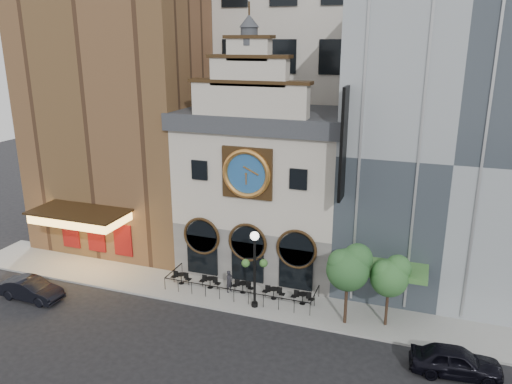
{
  "coord_description": "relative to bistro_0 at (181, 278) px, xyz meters",
  "views": [
    {
      "loc": [
        11.56,
        -26.85,
        17.25
      ],
      "look_at": [
        -0.11,
        6.0,
        6.59
      ],
      "focal_mm": 35.0,
      "sensor_mm": 36.0,
      "label": 1
    }
  ],
  "objects": [
    {
      "name": "clock_building",
      "position": [
        4.63,
        5.44,
        6.07
      ],
      "size": [
        12.6,
        8.78,
        18.65
      ],
      "color": "#605E5B",
      "rests_on": "ground"
    },
    {
      "name": "bistro_4",
      "position": [
        9.1,
        0.12,
        0.0
      ],
      "size": [
        1.58,
        0.68,
        0.9
      ],
      "color": "black",
      "rests_on": "sidewalk"
    },
    {
      "name": "pedestrian",
      "position": [
        3.81,
        0.03,
        0.34
      ],
      "size": [
        0.59,
        0.7,
        1.62
      ],
      "primitive_type": "imported",
      "rotation": [
        0.0,
        0.0,
        1.15
      ],
      "color": "black",
      "rests_on": "sidewalk"
    },
    {
      "name": "ground",
      "position": [
        4.63,
        -2.39,
        -0.61
      ],
      "size": [
        120.0,
        120.0,
        0.0
      ],
      "primitive_type": "plane",
      "color": "black",
      "rests_on": "ground"
    },
    {
      "name": "car_right",
      "position": [
        18.62,
        -4.15,
        0.2
      ],
      "size": [
        4.93,
        2.39,
        1.62
      ],
      "primitive_type": "imported",
      "rotation": [
        0.0,
        0.0,
        1.67
      ],
      "color": "black",
      "rests_on": "ground"
    },
    {
      "name": "office_tower",
      "position": [
        4.63,
        17.61,
        19.39
      ],
      "size": [
        20.0,
        16.0,
        40.0
      ],
      "primitive_type": "cube",
      "color": "beige",
      "rests_on": "ground"
    },
    {
      "name": "retail_building",
      "position": [
        17.62,
        7.6,
        9.53
      ],
      "size": [
        14.0,
        14.4,
        20.0
      ],
      "color": "gray",
      "rests_on": "ground"
    },
    {
      "name": "lamppost",
      "position": [
        6.16,
        -1.28,
        2.85
      ],
      "size": [
        1.64,
        0.95,
        5.36
      ],
      "rotation": [
        0.0,
        0.0,
        0.35
      ],
      "color": "black",
      "rests_on": "sidewalk"
    },
    {
      "name": "bistro_2",
      "position": [
        4.74,
        0.22,
        0.0
      ],
      "size": [
        1.58,
        0.68,
        0.9
      ],
      "color": "black",
      "rests_on": "sidewalk"
    },
    {
      "name": "cafe_railing",
      "position": [
        4.63,
        0.11,
        -0.01
      ],
      "size": [
        10.6,
        2.6,
        0.9
      ],
      "primitive_type": null,
      "color": "black",
      "rests_on": "sidewalk"
    },
    {
      "name": "tree_left",
      "position": [
        12.25,
        -1.21,
        3.41
      ],
      "size": [
        2.74,
        2.64,
        5.29
      ],
      "color": "#382619",
      "rests_on": "sidewalk"
    },
    {
      "name": "sidewalk",
      "position": [
        4.63,
        0.11,
        -0.54
      ],
      "size": [
        44.0,
        5.0,
        0.15
      ],
      "primitive_type": "cube",
      "color": "gray",
      "rests_on": "ground"
    },
    {
      "name": "bistro_1",
      "position": [
        2.26,
        0.11,
        0.0
      ],
      "size": [
        1.58,
        0.68,
        0.9
      ],
      "color": "black",
      "rests_on": "sidewalk"
    },
    {
      "name": "bistro_3",
      "position": [
        7.04,
        0.14,
        0.0
      ],
      "size": [
        1.58,
        0.68,
        0.9
      ],
      "color": "black",
      "rests_on": "sidewalk"
    },
    {
      "name": "tree_right",
      "position": [
        14.68,
        -0.61,
        2.95
      ],
      "size": [
        2.42,
        2.33,
        4.66
      ],
      "color": "#382619",
      "rests_on": "sidewalk"
    },
    {
      "name": "car_left",
      "position": [
        -8.83,
        -5.27,
        0.14
      ],
      "size": [
        4.61,
        1.71,
        1.51
      ],
      "primitive_type": "imported",
      "rotation": [
        0.0,
        0.0,
        1.54
      ],
      "color": "black",
      "rests_on": "ground"
    },
    {
      "name": "theater_building",
      "position": [
        -8.37,
        7.57,
        11.99
      ],
      "size": [
        14.0,
        15.6,
        25.0
      ],
      "color": "brown",
      "rests_on": "ground"
    },
    {
      "name": "bistro_0",
      "position": [
        0.0,
        0.0,
        0.0
      ],
      "size": [
        1.58,
        0.68,
        0.9
      ],
      "color": "black",
      "rests_on": "sidewalk"
    }
  ]
}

